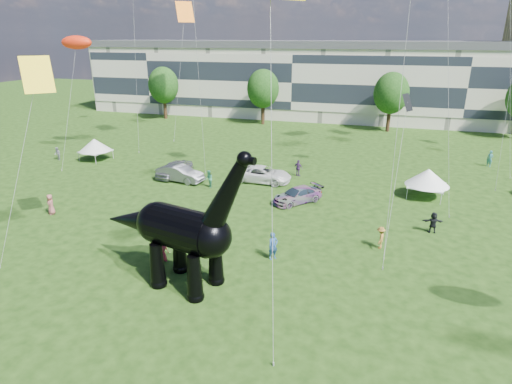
# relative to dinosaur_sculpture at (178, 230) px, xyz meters

# --- Properties ---
(ground) EXTENTS (220.00, 220.00, 0.00)m
(ground) POSITION_rel_dinosaur_sculpture_xyz_m (3.44, -4.76, -3.41)
(ground) COLOR #16330C
(ground) RESTS_ON ground
(terrace_row) EXTENTS (78.00, 11.00, 12.00)m
(terrace_row) POSITION_rel_dinosaur_sculpture_xyz_m (-4.56, 57.24, 2.59)
(terrace_row) COLOR beige
(terrace_row) RESTS_ON ground
(tree_far_left) EXTENTS (5.20, 5.20, 9.44)m
(tree_far_left) POSITION_rel_dinosaur_sculpture_xyz_m (-26.56, 48.24, 2.88)
(tree_far_left) COLOR #382314
(tree_far_left) RESTS_ON ground
(tree_mid_left) EXTENTS (5.20, 5.20, 9.44)m
(tree_mid_left) POSITION_rel_dinosaur_sculpture_xyz_m (-8.56, 48.24, 2.88)
(tree_mid_left) COLOR #382314
(tree_mid_left) RESTS_ON ground
(tree_mid_right) EXTENTS (5.20, 5.20, 9.44)m
(tree_mid_right) POSITION_rel_dinosaur_sculpture_xyz_m (11.44, 48.24, 2.88)
(tree_mid_right) COLOR #382314
(tree_mid_right) RESTS_ON ground
(dinosaur_sculpture) EXTENTS (11.05, 4.30, 9.03)m
(dinosaur_sculpture) POSITION_rel_dinosaur_sculpture_xyz_m (0.00, 0.00, 0.00)
(dinosaur_sculpture) COLOR black
(dinosaur_sculpture) RESTS_ON ground
(car_silver) EXTENTS (2.80, 5.00, 1.61)m
(car_silver) POSITION_rel_dinosaur_sculpture_xyz_m (-9.76, 18.44, -2.61)
(car_silver) COLOR #B0B0B5
(car_silver) RESTS_ON ground
(car_grey) EXTENTS (5.17, 2.47, 1.64)m
(car_grey) POSITION_rel_dinosaur_sculpture_xyz_m (-8.48, 17.16, -2.59)
(car_grey) COLOR slate
(car_grey) RESTS_ON ground
(car_white) EXTENTS (5.84, 2.83, 1.60)m
(car_white) POSITION_rel_dinosaur_sculpture_xyz_m (-0.41, 19.36, -2.61)
(car_white) COLOR white
(car_white) RESTS_ON ground
(car_dark) EXTENTS (4.55, 4.80, 1.37)m
(car_dark) POSITION_rel_dinosaur_sculpture_xyz_m (4.08, 14.78, -2.73)
(car_dark) COLOR #595960
(car_dark) RESTS_ON ground
(gazebo_near) EXTENTS (4.54, 4.54, 2.69)m
(gazebo_near) POSITION_rel_dinosaur_sculpture_xyz_m (15.06, 19.46, -1.52)
(gazebo_near) COLOR white
(gazebo_near) RESTS_ON ground
(gazebo_left) EXTENTS (4.30, 4.30, 2.56)m
(gazebo_left) POSITION_rel_dinosaur_sculpture_xyz_m (-21.59, 21.52, -1.61)
(gazebo_left) COLOR silver
(gazebo_left) RESTS_ON ground
(visitors) EXTENTS (49.35, 43.19, 1.88)m
(visitors) POSITION_rel_dinosaur_sculpture_xyz_m (2.13, 8.86, -2.55)
(visitors) COLOR #A16E2B
(visitors) RESTS_ON ground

